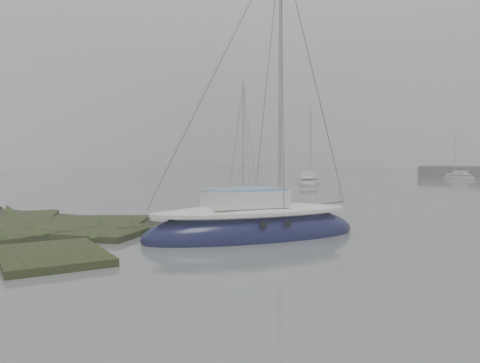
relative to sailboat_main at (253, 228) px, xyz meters
The scene contains 5 objects.
ground 25.01m from the sailboat_main, 97.11° to the left, with size 160.00×160.00×0.00m, color slate.
sailboat_main is the anchor object (origin of this frame).
sailboat_white 8.34m from the sailboat_main, 126.74° to the left, with size 3.31×5.26×7.06m.
sailboat_far_a 30.72m from the sailboat_main, 112.03° to the left, with size 3.91×6.28×8.43m.
sailboat_far_c 49.56m from the sailboat_main, 91.69° to the left, with size 4.60×3.75×6.40m.
Camera 1 is at (11.26, -7.75, 2.65)m, focal length 35.00 mm.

